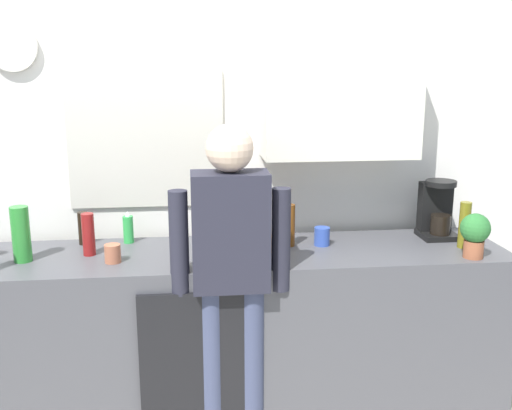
# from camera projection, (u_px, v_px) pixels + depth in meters

# --- Properties ---
(kitchen_counter) EXTENTS (2.96, 0.64, 0.90)m
(kitchen_counter) POSITION_uv_depth(u_px,v_px,m) (228.00, 331.00, 3.18)
(kitchen_counter) COLOR #4C4C51
(kitchen_counter) RESTS_ON ground_plane
(dishwasher_panel) EXTENTS (0.56, 0.02, 0.81)m
(dishwasher_panel) POSITION_uv_depth(u_px,v_px,m) (198.00, 371.00, 2.86)
(dishwasher_panel) COLOR black
(dishwasher_panel) RESTS_ON ground_plane
(back_wall_assembly) EXTENTS (4.56, 0.42, 2.60)m
(back_wall_assembly) POSITION_uv_depth(u_px,v_px,m) (234.00, 155.00, 3.37)
(back_wall_assembly) COLOR white
(back_wall_assembly) RESTS_ON ground_plane
(coffee_maker) EXTENTS (0.20, 0.20, 0.33)m
(coffee_maker) POSITION_uv_depth(u_px,v_px,m) (437.00, 211.00, 3.33)
(coffee_maker) COLOR black
(coffee_maker) RESTS_ON kitchen_counter
(bottle_clear_soda) EXTENTS (0.09, 0.09, 0.28)m
(bottle_clear_soda) POSITION_uv_depth(u_px,v_px,m) (21.00, 234.00, 2.90)
(bottle_clear_soda) COLOR #2D8C33
(bottle_clear_soda) RESTS_ON kitchen_counter
(bottle_dark_sauce) EXTENTS (0.06, 0.06, 0.18)m
(bottle_dark_sauce) POSITION_uv_depth(u_px,v_px,m) (83.00, 228.00, 3.20)
(bottle_dark_sauce) COLOR black
(bottle_dark_sauce) RESTS_ON kitchen_counter
(bottle_red_vinegar) EXTENTS (0.06, 0.06, 0.22)m
(bottle_red_vinegar) POSITION_uv_depth(u_px,v_px,m) (88.00, 234.00, 3.01)
(bottle_red_vinegar) COLOR maroon
(bottle_red_vinegar) RESTS_ON kitchen_counter
(bottle_amber_beer) EXTENTS (0.06, 0.06, 0.23)m
(bottle_amber_beer) POSITION_uv_depth(u_px,v_px,m) (289.00, 225.00, 3.16)
(bottle_amber_beer) COLOR brown
(bottle_amber_beer) RESTS_ON kitchen_counter
(bottle_olive_oil) EXTENTS (0.06, 0.06, 0.25)m
(bottle_olive_oil) POSITION_uv_depth(u_px,v_px,m) (464.00, 225.00, 3.13)
(bottle_olive_oil) COLOR olive
(bottle_olive_oil) RESTS_ON kitchen_counter
(cup_blue_mug) EXTENTS (0.08, 0.08, 0.10)m
(cup_blue_mug) POSITION_uv_depth(u_px,v_px,m) (322.00, 236.00, 3.19)
(cup_blue_mug) COLOR #3351B2
(cup_blue_mug) RESTS_ON kitchen_counter
(cup_terracotta_mug) EXTENTS (0.08, 0.08, 0.09)m
(cup_terracotta_mug) POSITION_uv_depth(u_px,v_px,m) (113.00, 253.00, 2.91)
(cup_terracotta_mug) COLOR #B26647
(cup_terracotta_mug) RESTS_ON kitchen_counter
(mixing_bowl) EXTENTS (0.22, 0.22, 0.08)m
(mixing_bowl) POSITION_uv_depth(u_px,v_px,m) (252.00, 243.00, 3.10)
(mixing_bowl) COLOR orange
(mixing_bowl) RESTS_ON kitchen_counter
(potted_plant) EXTENTS (0.15, 0.15, 0.23)m
(potted_plant) POSITION_uv_depth(u_px,v_px,m) (475.00, 233.00, 2.96)
(potted_plant) COLOR #9E5638
(potted_plant) RESTS_ON kitchen_counter
(dish_soap) EXTENTS (0.06, 0.06, 0.18)m
(dish_soap) POSITION_uv_depth(u_px,v_px,m) (128.00, 229.00, 3.23)
(dish_soap) COLOR green
(dish_soap) RESTS_ON kitchen_counter
(person_at_sink) EXTENTS (0.57, 0.22, 1.60)m
(person_at_sink) POSITION_uv_depth(u_px,v_px,m) (231.00, 262.00, 2.78)
(person_at_sink) COLOR #3F4766
(person_at_sink) RESTS_ON ground_plane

